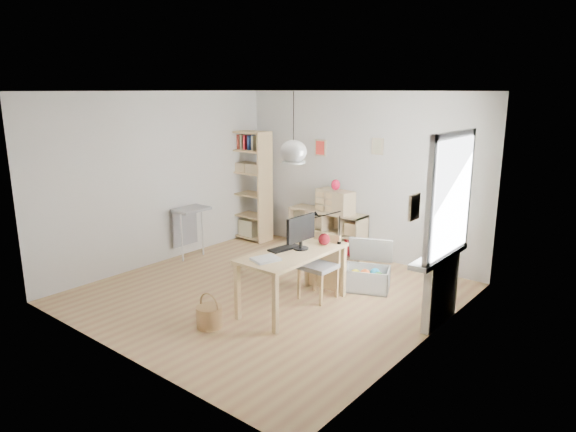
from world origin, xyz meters
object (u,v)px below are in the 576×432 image
Objects in this scene: desk at (293,258)px; drawer_chest at (335,201)px; cube_shelf at (327,234)px; storage_chest at (368,273)px; monitor at (301,231)px; tall_bookshelf at (249,181)px; chair at (321,262)px.

drawer_chest reaches higher than desk.
cube_shelf is 1.78m from storage_chest.
desk is 3.01× the size of monitor.
cube_shelf is 1.77m from tall_bookshelf.
chair is (2.66, -1.46, -0.60)m from tall_bookshelf.
storage_chest is (0.33, 0.68, -0.28)m from chair.
cube_shelf is 0.70× the size of tall_bookshelf.
cube_shelf is 1.62× the size of chair.
tall_bookshelf reaches higher than monitor.
tall_bookshelf is 3.09m from chair.
desk is 2.36m from drawer_chest.
desk is at bearing -98.81° from chair.
chair is 1.98m from drawer_chest.
tall_bookshelf is at bearing -162.05° from drawer_chest.
desk is 0.53m from chair.
storage_chest is (0.41, 1.17, -0.44)m from desk.
tall_bookshelf is 2.32× the size of chair.
storage_chest is 1.35× the size of drawer_chest.
desk is 1.31m from storage_chest.
desk is at bearing -65.39° from cube_shelf.
desk is 1.69× the size of storage_chest.
desk is at bearing -132.48° from storage_chest.
monitor is at bearing -134.11° from storage_chest.
cube_shelf is 2.13× the size of drawer_chest.
chair is (0.08, 0.49, -0.16)m from desk.
tall_bookshelf is 4.02× the size of monitor.
storage_chest is at bearing 71.51° from monitor.
chair is 1.31× the size of drawer_chest.
tall_bookshelf reaches higher than drawer_chest.
monitor reaches higher than drawer_chest.
desk is 1.74× the size of chair.
tall_bookshelf is (-2.59, 1.95, 0.43)m from desk.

